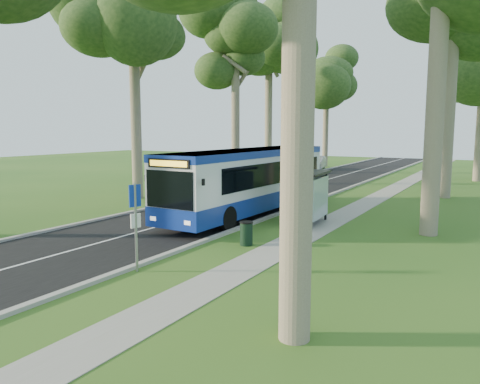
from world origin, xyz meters
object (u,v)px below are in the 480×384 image
object	(u,v)px
litter_bin	(246,233)
bus_stop_sign	(136,217)
bus	(249,181)
car_white	(286,166)
car_silver	(316,163)
bus_shelter	(307,188)

from	to	relation	value
litter_bin	bus_stop_sign	bearing A→B (deg)	-106.44
bus	car_white	world-z (taller)	bus
bus_stop_sign	litter_bin	xyz separation A→B (m)	(1.37, 4.63, -1.26)
litter_bin	car_silver	bearing A→B (deg)	106.25
bus	bus_stop_sign	bearing A→B (deg)	-79.11
bus_shelter	bus_stop_sign	bearing A→B (deg)	-106.29
bus	bus_stop_sign	size ratio (longest dim) A/B	4.60
bus	car_white	size ratio (longest dim) A/B	2.74
bus	bus_stop_sign	xyz separation A→B (m)	(1.69, -10.42, -0.03)
bus_stop_sign	car_white	xyz separation A→B (m)	(-9.28, 32.02, -0.93)
bus_shelter	car_silver	size ratio (longest dim) A/B	0.65
bus	litter_bin	distance (m)	6.67
bus_shelter	car_white	world-z (taller)	bus_shelter
bus	litter_bin	size ratio (longest dim) A/B	13.98
bus	car_silver	xyz separation A→B (m)	(-6.62, 27.43, -1.00)
bus_shelter	litter_bin	world-z (taller)	bus_shelter
bus	bus_shelter	bearing A→B (deg)	-15.43
bus_stop_sign	bus_shelter	distance (m)	9.50
litter_bin	car_white	world-z (taller)	car_white
bus	car_white	bearing A→B (deg)	111.05
bus_shelter	litter_bin	distance (m)	4.87
bus	car_silver	bearing A→B (deg)	105.25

